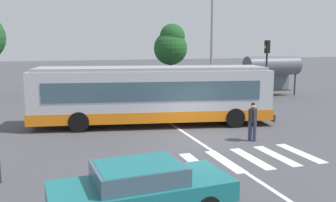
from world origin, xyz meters
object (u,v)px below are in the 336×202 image
(parked_car_black, at_px, (166,82))
(foreground_sedan, at_px, (141,186))
(pedestrian_crossing_street, at_px, (253,119))
(traffic_light_far_corner, at_px, (267,61))
(twin_arm_street_lamp, at_px, (212,24))
(bus_stop_shelter, at_px, (272,66))
(parked_car_teal, at_px, (140,84))
(city_transit_bus, at_px, (152,95))
(parked_car_charcoal, at_px, (109,85))
(background_tree_right, at_px, (171,45))

(parked_car_black, bearing_deg, foreground_sedan, -109.24)
(pedestrian_crossing_street, height_order, parked_car_black, pedestrian_crossing_street)
(parked_car_black, height_order, traffic_light_far_corner, traffic_light_far_corner)
(pedestrian_crossing_street, bearing_deg, parked_car_black, 84.33)
(twin_arm_street_lamp, bearing_deg, pedestrian_crossing_street, -105.73)
(bus_stop_shelter, distance_m, twin_arm_street_lamp, 6.49)
(parked_car_teal, bearing_deg, foreground_sedan, -103.79)
(city_transit_bus, xyz_separation_m, pedestrian_crossing_street, (3.31, -4.50, -0.62))
(city_transit_bus, xyz_separation_m, parked_car_black, (5.09, 13.47, -0.82))
(city_transit_bus, xyz_separation_m, foreground_sedan, (-3.07, -9.90, -0.82))
(parked_car_teal, bearing_deg, city_transit_bus, -101.05)
(city_transit_bus, relative_size, parked_car_charcoal, 2.75)
(parked_car_black, height_order, background_tree_right, background_tree_right)
(parked_car_black, bearing_deg, pedestrian_crossing_street, -95.67)
(parked_car_charcoal, bearing_deg, parked_car_black, 6.63)
(foreground_sedan, bearing_deg, parked_car_teal, 76.21)
(parked_car_teal, height_order, bus_stop_shelter, bus_stop_shelter)
(parked_car_teal, bearing_deg, pedestrian_crossing_street, -87.32)
(city_transit_bus, height_order, parked_car_teal, city_transit_bus)
(city_transit_bus, distance_m, parked_car_teal, 13.05)
(bus_stop_shelter, distance_m, background_tree_right, 10.12)
(traffic_light_far_corner, height_order, twin_arm_street_lamp, twin_arm_street_lamp)
(background_tree_right, bearing_deg, parked_car_teal, -145.79)
(parked_car_teal, bearing_deg, background_tree_right, 34.21)
(pedestrian_crossing_street, bearing_deg, traffic_light_far_corner, 54.32)
(traffic_light_far_corner, bearing_deg, parked_car_charcoal, 139.48)
(parked_car_teal, bearing_deg, parked_car_charcoal, 178.73)
(background_tree_right, bearing_deg, parked_car_charcoal, -159.33)
(traffic_light_far_corner, xyz_separation_m, twin_arm_street_lamp, (-3.19, 2.39, 2.65))
(parked_car_charcoal, bearing_deg, bus_stop_shelter, -24.42)
(parked_car_charcoal, relative_size, parked_car_teal, 1.00)
(parked_car_charcoal, distance_m, bus_stop_shelter, 13.66)
(traffic_light_far_corner, relative_size, twin_arm_street_lamp, 0.49)
(city_transit_bus, height_order, traffic_light_far_corner, traffic_light_far_corner)
(parked_car_black, distance_m, traffic_light_far_corner, 10.45)
(traffic_light_far_corner, distance_m, twin_arm_street_lamp, 4.79)
(twin_arm_street_lamp, bearing_deg, parked_car_black, 101.63)
(parked_car_charcoal, distance_m, twin_arm_street_lamp, 10.34)
(city_transit_bus, xyz_separation_m, bus_stop_shelter, (12.07, 7.24, 0.83))
(parked_car_black, bearing_deg, bus_stop_shelter, -41.76)
(pedestrian_crossing_street, distance_m, parked_car_teal, 17.31)
(city_transit_bus, bearing_deg, pedestrian_crossing_street, -53.72)
(parked_car_charcoal, bearing_deg, traffic_light_far_corner, -40.52)
(pedestrian_crossing_street, relative_size, bus_stop_shelter, 0.37)
(pedestrian_crossing_street, distance_m, parked_car_black, 18.06)
(foreground_sedan, bearing_deg, background_tree_right, 69.86)
(parked_car_charcoal, bearing_deg, pedestrian_crossing_street, -78.31)
(pedestrian_crossing_street, relative_size, parked_car_teal, 0.37)
(bus_stop_shelter, bearing_deg, background_tree_right, 126.29)
(parked_car_black, bearing_deg, background_tree_right, 59.22)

